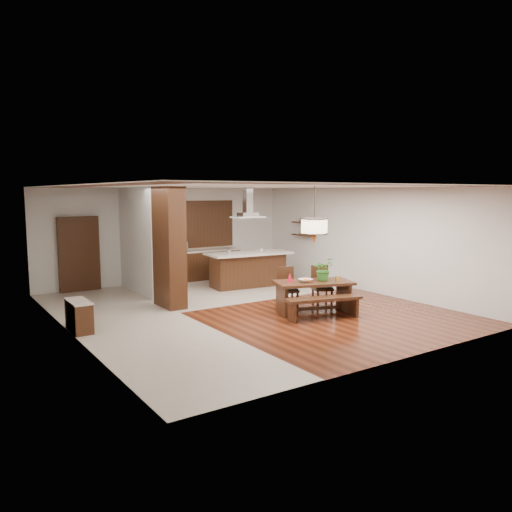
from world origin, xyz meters
TOP-DOWN VIEW (x-y plane):
  - room_shell at (0.00, 0.00)m, footprint 9.00×9.04m
  - tile_hallway at (-2.75, 0.00)m, footprint 2.50×9.00m
  - tile_kitchen at (1.25, 2.50)m, footprint 5.50×4.00m
  - soffit_band at (0.00, 0.00)m, footprint 8.00×9.00m
  - partition_pier at (-1.40, 1.20)m, footprint 0.45×1.00m
  - partition_stub at (-1.40, 3.30)m, footprint 0.18×2.40m
  - hallway_console at (-3.81, 0.20)m, footprint 0.37×0.88m
  - hallway_doorway at (-2.70, 4.40)m, footprint 1.10×0.20m
  - rear_counter at (1.00, 4.20)m, footprint 2.60×0.62m
  - kitchen_window at (1.00, 4.46)m, footprint 2.60×0.08m
  - shelf_lower at (3.87, 2.60)m, footprint 0.26×0.90m
  - shelf_upper at (3.87, 2.60)m, footprint 0.26×0.90m
  - dining_table at (1.11, -1.17)m, footprint 1.95×1.41m
  - dining_bench at (0.90, -1.77)m, footprint 1.76×0.80m
  - dining_chair_left at (0.87, -0.52)m, footprint 0.54×0.54m
  - dining_chair_right at (1.70, -0.81)m, footprint 0.56×0.56m
  - pendant_lantern at (1.11, -1.17)m, footprint 0.64×0.64m
  - foliage_plant at (1.36, -1.21)m, footprint 0.54×0.49m
  - fruit_bowl at (0.89, -1.15)m, footprint 0.34×0.34m
  - napkin_cone at (0.62, -0.91)m, footprint 0.18×0.18m
  - gold_ornament at (1.59, -1.42)m, footprint 0.09×0.09m
  - kitchen_island at (1.60, 2.36)m, footprint 2.55×1.29m
  - range_hood at (1.60, 2.36)m, footprint 0.90×0.55m
  - island_cup at (2.01, 2.26)m, footprint 0.13×0.13m
  - microwave at (0.17, 4.17)m, footprint 0.60×0.44m

SIDE VIEW (x-z plane):
  - tile_hallway at x=-2.75m, z-range 0.00..0.01m
  - tile_kitchen at x=1.25m, z-range 0.00..0.01m
  - dining_bench at x=0.90m, z-range 0.00..0.48m
  - hallway_console at x=-3.81m, z-range 0.00..0.63m
  - rear_counter at x=1.00m, z-range 0.00..0.95m
  - dining_chair_left at x=0.87m, z-range 0.00..0.98m
  - dining_chair_right at x=1.70m, z-range 0.00..0.99m
  - kitchen_island at x=1.60m, z-range 0.01..1.03m
  - dining_table at x=1.11m, z-range 0.17..0.90m
  - fruit_bowl at x=0.89m, z-range 0.73..0.81m
  - gold_ornament at x=1.59m, z-range 0.73..0.84m
  - napkin_cone at x=0.62m, z-range 0.73..0.94m
  - foliage_plant at x=1.36m, z-range 0.73..1.26m
  - hallway_doorway at x=-2.70m, z-range 0.00..2.10m
  - island_cup at x=2.01m, z-range 1.02..1.11m
  - microwave at x=0.17m, z-range 0.95..1.26m
  - shelf_lower at x=3.87m, z-range 1.38..1.42m
  - partition_pier at x=-1.40m, z-range 0.00..2.90m
  - partition_stub at x=-1.40m, z-range 0.00..2.90m
  - kitchen_window at x=1.00m, z-range 1.00..2.50m
  - shelf_upper at x=3.87m, z-range 1.78..1.82m
  - room_shell at x=0.00m, z-range 0.60..3.52m
  - pendant_lantern at x=1.11m, z-range 1.59..2.90m
  - range_hood at x=1.60m, z-range 2.03..2.90m
  - soffit_band at x=0.00m, z-range 2.88..2.89m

